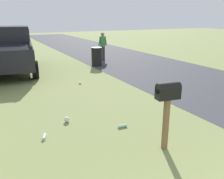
{
  "coord_description": "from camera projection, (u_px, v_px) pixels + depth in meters",
  "views": [
    {
      "loc": [
        -0.0,
        2.97,
        2.55
      ],
      "look_at": [
        5.05,
        0.39,
        0.82
      ],
      "focal_mm": 38.64,
      "sensor_mm": 36.0,
      "label": 1
    }
  ],
  "objects": [
    {
      "name": "road_asphalt",
      "position": [
        214.0,
        87.0,
        9.07
      ],
      "size": [
        60.0,
        5.37,
        0.01
      ],
      "primitive_type": "cube",
      "color": "#38383D",
      "rests_on": "ground"
    },
    {
      "name": "mailbox",
      "position": [
        168.0,
        97.0,
        4.54
      ],
      "size": [
        0.27,
        0.48,
        1.37
      ],
      "rotation": [
        0.0,
        0.0,
        -0.15
      ],
      "color": "brown",
      "rests_on": "ground"
    },
    {
      "name": "pickup_truck",
      "position": [
        9.0,
        48.0,
        11.32
      ],
      "size": [
        5.29,
        2.78,
        2.09
      ],
      "rotation": [
        0.0,
        0.0,
        -0.13
      ],
      "color": "black",
      "rests_on": "ground"
    },
    {
      "name": "trash_bin",
      "position": [
        97.0,
        57.0,
        12.75
      ],
      "size": [
        0.57,
        0.57,
        0.98
      ],
      "color": "black",
      "rests_on": "ground"
    },
    {
      "name": "pedestrian",
      "position": [
        103.0,
        44.0,
        14.29
      ],
      "size": [
        0.3,
        0.57,
        1.63
      ],
      "rotation": [
        0.0,
        0.0,
        0.1
      ],
      "color": "#4C4238",
      "rests_on": "ground"
    },
    {
      "name": "litter_bag_by_mailbox",
      "position": [
        67.0,
        119.0,
        6.03
      ],
      "size": [
        0.14,
        0.14,
        0.14
      ],
      "primitive_type": "sphere",
      "color": "silver",
      "rests_on": "ground"
    },
    {
      "name": "litter_cup_midfield_a",
      "position": [
        80.0,
        83.0,
        9.43
      ],
      "size": [
        0.12,
        0.11,
        0.08
      ],
      "primitive_type": "cylinder",
      "rotation": [
        0.0,
        1.57,
        3.45
      ],
      "color": "white",
      "rests_on": "ground"
    },
    {
      "name": "litter_bottle_midfield_b",
      "position": [
        122.0,
        126.0,
        5.76
      ],
      "size": [
        0.09,
        0.23,
        0.07
      ],
      "primitive_type": "cylinder",
      "rotation": [
        0.0,
        1.57,
        4.6
      ],
      "color": "#B2D8BF",
      "rests_on": "ground"
    },
    {
      "name": "litter_bottle_far_scatter",
      "position": [
        44.0,
        137.0,
        5.25
      ],
      "size": [
        0.23,
        0.14,
        0.07
      ],
      "primitive_type": "cylinder",
      "rotation": [
        0.0,
        1.57,
        5.95
      ],
      "color": "#B2D8BF",
      "rests_on": "ground"
    }
  ]
}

